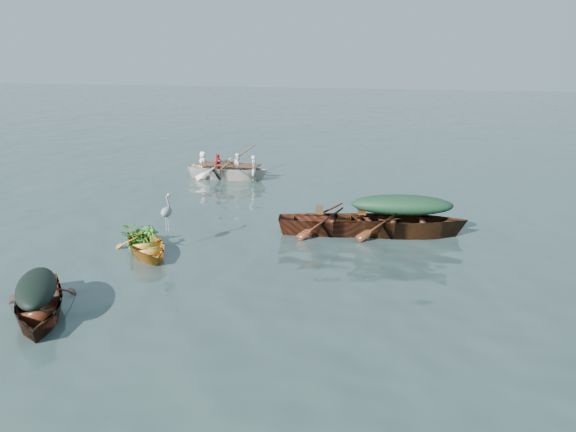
# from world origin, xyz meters

# --- Properties ---
(ground) EXTENTS (140.00, 140.00, 0.00)m
(ground) POSITION_xyz_m (0.00, 0.00, 0.00)
(ground) COLOR #304340
(ground) RESTS_ON ground
(yellow_dinghy) EXTENTS (2.72, 2.84, 0.71)m
(yellow_dinghy) POSITION_xyz_m (-2.47, -0.34, 0.00)
(yellow_dinghy) COLOR gold
(yellow_dinghy) RESTS_ON ground
(dark_covered_boat) EXTENTS (2.92, 3.46, 0.81)m
(dark_covered_boat) POSITION_xyz_m (-2.67, -3.83, 0.00)
(dark_covered_boat) COLOR #502512
(dark_covered_boat) RESTS_ON ground
(green_tarp_boat) EXTENTS (4.93, 2.29, 1.13)m
(green_tarp_boat) POSITION_xyz_m (3.23, 2.71, 0.00)
(green_tarp_boat) COLOR #4C2811
(green_tarp_boat) RESTS_ON ground
(open_wooden_boat) EXTENTS (4.68, 2.31, 1.05)m
(open_wooden_boat) POSITION_xyz_m (1.67, 2.44, 0.00)
(open_wooden_boat) COLOR #602A18
(open_wooden_boat) RESTS_ON ground
(rowed_boat) EXTENTS (4.44, 1.38, 1.06)m
(rowed_boat) POSITION_xyz_m (-3.66, 8.05, 0.00)
(rowed_boat) COLOR white
(rowed_boat) RESTS_ON ground
(dark_tarp_cover) EXTENTS (1.61, 1.90, 0.40)m
(dark_tarp_cover) POSITION_xyz_m (-2.67, -3.83, 0.61)
(dark_tarp_cover) COLOR black
(dark_tarp_cover) RESTS_ON dark_covered_boat
(green_tarp_cover) EXTENTS (2.71, 1.26, 0.52)m
(green_tarp_cover) POSITION_xyz_m (3.23, 2.71, 0.83)
(green_tarp_cover) COLOR #14301F
(green_tarp_cover) RESTS_ON green_tarp_boat
(thwart_benches) EXTENTS (2.37, 1.29, 0.04)m
(thwart_benches) POSITION_xyz_m (1.67, 2.44, 0.55)
(thwart_benches) COLOR #462810
(thwart_benches) RESTS_ON open_wooden_boat
(heron) EXTENTS (0.48, 0.48, 0.92)m
(heron) POSITION_xyz_m (-2.09, 0.07, 0.82)
(heron) COLOR #94979C
(heron) RESTS_ON yellow_dinghy
(dinghy_weeds) EXTENTS (1.12, 1.14, 0.60)m
(dinghy_weeds) POSITION_xyz_m (-2.82, 0.09, 0.66)
(dinghy_weeds) COLOR #2B731E
(dinghy_weeds) RESTS_ON yellow_dinghy
(rowers) EXTENTS (3.11, 1.23, 0.76)m
(rowers) POSITION_xyz_m (-3.66, 8.05, 0.91)
(rowers) COLOR silver
(rowers) RESTS_ON rowed_boat
(oars) EXTENTS (0.63, 2.61, 0.06)m
(oars) POSITION_xyz_m (-3.66, 8.05, 0.56)
(oars) COLOR brown
(oars) RESTS_ON rowed_boat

